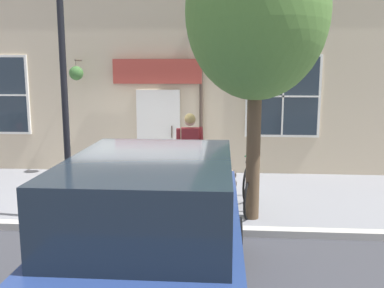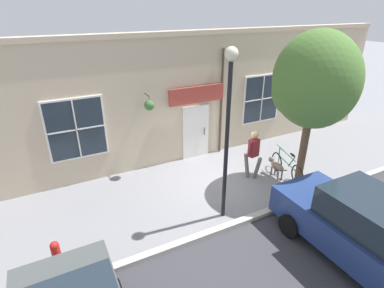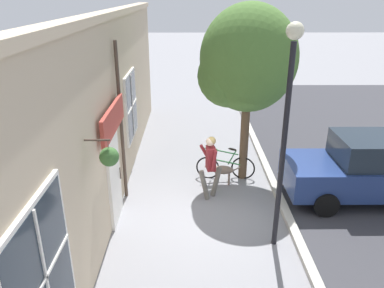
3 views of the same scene
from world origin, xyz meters
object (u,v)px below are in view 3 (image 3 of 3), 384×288
object	(u,v)px
dog_on_leash	(220,170)
street_lamp	(287,110)
parked_car_mid_block	(371,168)
street_tree_by_curb	(244,63)
pedestrian_walking	(211,162)
leaning_bicycle	(225,166)

from	to	relation	value
dog_on_leash	street_lamp	size ratio (longest dim) A/B	0.22
parked_car_mid_block	street_lamp	bearing A→B (deg)	-145.73
dog_on_leash	street_tree_by_curb	world-z (taller)	street_tree_by_curb
pedestrian_walking	dog_on_leash	distance (m)	1.07
leaning_bicycle	parked_car_mid_block	distance (m)	3.90
parked_car_mid_block	pedestrian_walking	bearing A→B (deg)	179.46
pedestrian_walking	street_lamp	size ratio (longest dim) A/B	0.37
street_tree_by_curb	parked_car_mid_block	xyz separation A→B (m)	(3.28, -1.22, -2.52)
street_lamp	parked_car_mid_block	bearing A→B (deg)	34.27
parked_car_mid_block	street_lamp	xyz separation A→B (m)	(-2.88, -1.96, 2.19)
dog_on_leash	leaning_bicycle	xyz separation A→B (m)	(0.17, 0.32, -0.05)
dog_on_leash	leaning_bicycle	world-z (taller)	leaning_bicycle
street_tree_by_curb	street_lamp	bearing A→B (deg)	-82.81
pedestrian_walking	street_tree_by_curb	xyz separation A→B (m)	(0.91, 1.18, 2.34)
dog_on_leash	parked_car_mid_block	distance (m)	3.98
parked_car_mid_block	street_lamp	distance (m)	4.12
pedestrian_walking	parked_car_mid_block	world-z (taller)	parked_car_mid_block
street_tree_by_curb	leaning_bicycle	xyz separation A→B (m)	(-0.41, -0.05, -3.02)
leaning_bicycle	parked_car_mid_block	size ratio (longest dim) A/B	0.40
leaning_bicycle	parked_car_mid_block	xyz separation A→B (m)	(3.69, -1.16, 0.50)
pedestrian_walking	parked_car_mid_block	size ratio (longest dim) A/B	0.41
leaning_bicycle	street_lamp	distance (m)	4.20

